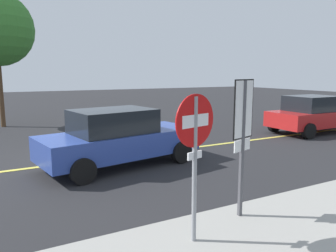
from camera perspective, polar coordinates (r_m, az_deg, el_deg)
name	(u,v)px	position (r m, az deg, el deg)	size (l,w,h in m)	color
ground_plane	(79,162)	(10.08, -15.31, -6.12)	(80.00, 80.00, 0.00)	#262628
lane_marking_centre	(168,151)	(11.10, -0.01, -4.34)	(28.00, 0.16, 0.01)	#E0D14C
stop_sign	(195,146)	(4.66, 4.71, -3.48)	(0.74, 0.21, 2.34)	gray
speed_limit_sign	(243,125)	(5.61, 12.95, 0.21)	(0.52, 0.16, 2.52)	#4C4C51
car_blue_near_curb	(118,137)	(9.33, -8.66, -1.99)	(4.72, 2.57, 1.62)	#2D479E
car_red_approaching	(313,114)	(15.73, 24.01, 1.90)	(4.18, 2.05, 1.63)	red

